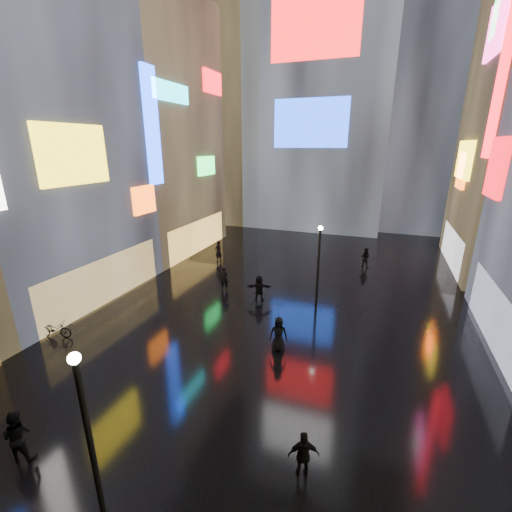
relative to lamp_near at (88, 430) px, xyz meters
The scene contains 17 objects.
ground 17.14m from the lamp_near, 85.78° to the left, with size 140.00×140.00×0.00m, color black.
building_left_mid 20.40m from the lamp_near, 143.63° to the left, with size 10.28×12.70×24.00m.
building_left_far 28.35m from the lamp_near, 122.83° to the left, with size 10.28×12.00×22.00m.
tower_main 44.67m from the lamp_near, 92.46° to the left, with size 16.00×14.20×42.00m.
tower_flank_right 46.24m from the lamp_near, 76.55° to the left, with size 12.00×12.00×34.00m, color black.
tower_flank_left 42.10m from the lamp_near, 108.18° to the left, with size 10.00×10.00×26.00m, color black.
lamp_near is the anchor object (origin of this frame).
lamp_far 15.40m from the lamp_near, 78.59° to the left, with size 0.30×0.30×5.20m.
pedestrian_1 4.37m from the lamp_near, behind, with size 0.89×0.70×1.84m, color black.
pedestrian_3 6.18m from the lamp_near, 31.98° to the left, with size 0.96×0.40×1.64m, color black.
pedestrian_4 9.88m from the lamp_near, 76.70° to the left, with size 0.87×0.57×1.78m, color black.
pedestrian_5 14.61m from the lamp_near, 92.42° to the left, with size 1.60×0.51×1.72m, color black.
pedestrian_6 15.69m from the lamp_near, 102.83° to the left, with size 0.63×0.41×1.72m, color black.
pedestrian_7 24.40m from the lamp_near, 76.94° to the left, with size 0.80×0.62×1.64m, color black.
umbrella_2 9.69m from the lamp_near, 76.70° to the left, with size 0.90×0.92×0.83m, color black.
bicycle 11.53m from the lamp_near, 145.27° to the left, with size 0.63×1.79×0.94m, color black.
pedestrian_8 21.79m from the lamp_near, 107.79° to the left, with size 0.70×0.46×1.91m, color black.
Camera 1 is at (5.09, -1.77, 9.77)m, focal length 24.00 mm.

